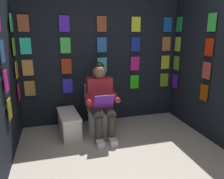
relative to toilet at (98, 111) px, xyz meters
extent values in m
cube|color=black|center=(-0.16, -0.45, 0.82)|extent=(3.00, 0.10, 2.29)
cube|color=#AE843A|center=(1.10, -0.36, 0.39)|extent=(0.17, 0.01, 0.26)
cube|color=#3226D9|center=(0.47, -0.36, 0.39)|extent=(0.17, 0.01, 0.26)
cube|color=#8E900A|center=(-0.16, -0.36, 0.39)|extent=(0.17, 0.01, 0.26)
cube|color=#2DDC19|center=(-0.79, -0.36, 0.39)|extent=(0.17, 0.01, 0.26)
cube|color=olive|center=(-1.42, -0.36, 0.39)|extent=(0.17, 0.01, 0.26)
cube|color=gold|center=(1.10, -0.36, 0.75)|extent=(0.17, 0.01, 0.26)
cube|color=#B53314|center=(0.47, -0.36, 0.75)|extent=(0.17, 0.01, 0.26)
cube|color=#42BAD1|center=(-0.16, -0.36, 0.75)|extent=(0.17, 0.01, 0.26)
cube|color=#D32096|center=(-0.79, -0.36, 0.75)|extent=(0.17, 0.01, 0.26)
cube|color=#B5C524|center=(-1.42, -0.36, 0.75)|extent=(0.17, 0.01, 0.26)
cube|color=#30E7CA|center=(1.10, -0.36, 1.10)|extent=(0.17, 0.01, 0.26)
cube|color=#48D656|center=(0.47, -0.36, 1.10)|extent=(0.17, 0.01, 0.26)
cube|color=blue|center=(-0.16, -0.36, 1.10)|extent=(0.17, 0.01, 0.26)
cube|color=#1630AD|center=(-0.79, -0.36, 1.10)|extent=(0.17, 0.01, 0.26)
cube|color=#A56739|center=(-1.42, -0.36, 1.10)|extent=(0.17, 0.01, 0.26)
cube|color=#B3543B|center=(1.10, -0.36, 1.45)|extent=(0.17, 0.01, 0.26)
cube|color=#5425E7|center=(0.47, -0.36, 1.45)|extent=(0.17, 0.01, 0.26)
cube|color=#9A4726|center=(-0.16, -0.36, 1.45)|extent=(0.17, 0.01, 0.26)
cube|color=yellow|center=(-0.79, -0.36, 1.45)|extent=(0.17, 0.01, 0.26)
cube|color=blue|center=(-1.42, -0.36, 1.45)|extent=(0.17, 0.01, 0.26)
cube|color=black|center=(-1.66, 0.65, 0.82)|extent=(0.10, 2.09, 2.29)
cube|color=#5D18CB|center=(-1.57, -0.21, 0.39)|extent=(0.01, 0.17, 0.26)
cube|color=#963F0A|center=(-1.57, 0.65, 0.39)|extent=(0.01, 0.17, 0.26)
cube|color=olive|center=(-1.57, -0.21, 0.75)|extent=(0.01, 0.17, 0.26)
cube|color=#AF423A|center=(-1.57, 0.65, 0.75)|extent=(0.01, 0.17, 0.26)
cube|color=#A5C33F|center=(-1.57, -0.21, 1.10)|extent=(0.01, 0.17, 0.26)
cube|color=red|center=(-1.57, 0.65, 1.10)|extent=(0.01, 0.17, 0.26)
cube|color=green|center=(-1.57, -0.21, 1.45)|extent=(0.01, 0.17, 0.26)
cube|color=green|center=(-1.57, 0.65, 1.45)|extent=(0.01, 0.17, 0.26)
cube|color=olive|center=(1.25, 0.65, 0.39)|extent=(0.01, 0.17, 0.26)
cube|color=#BE226F|center=(1.25, -0.21, 0.39)|extent=(0.01, 0.17, 0.26)
cube|color=#E220A4|center=(1.25, 0.65, 0.75)|extent=(0.01, 0.17, 0.26)
cube|color=gold|center=(1.25, -0.21, 0.75)|extent=(0.01, 0.17, 0.26)
cube|color=#2D589E|center=(1.25, 0.65, 1.10)|extent=(0.01, 0.17, 0.26)
cube|color=#92C829|center=(1.25, -0.21, 1.10)|extent=(0.01, 0.17, 0.26)
cube|color=#43EB85|center=(1.25, -0.21, 1.45)|extent=(0.01, 0.17, 0.26)
cylinder|color=white|center=(0.00, 0.08, -0.13)|extent=(0.38, 0.38, 0.40)
cylinder|color=white|center=(0.00, 0.08, 0.09)|extent=(0.41, 0.41, 0.02)
cube|color=white|center=(0.00, -0.18, 0.25)|extent=(0.38, 0.18, 0.36)
cylinder|color=white|center=(0.00, -0.09, 0.25)|extent=(0.39, 0.07, 0.39)
cube|color=maroon|center=(0.00, 0.11, 0.36)|extent=(0.40, 0.22, 0.52)
sphere|color=brown|center=(0.00, 0.14, 0.71)|extent=(0.21, 0.21, 0.21)
sphere|color=black|center=(0.00, 0.11, 0.78)|extent=(0.17, 0.17, 0.17)
cylinder|color=#38332D|center=(-0.10, 0.31, 0.11)|extent=(0.15, 0.40, 0.15)
cylinder|color=#38332D|center=(0.10, 0.31, 0.11)|extent=(0.15, 0.40, 0.15)
cylinder|color=#38332D|center=(-0.10, 0.49, -0.11)|extent=(0.12, 0.12, 0.42)
cylinder|color=#38332D|center=(0.10, 0.49, -0.11)|extent=(0.12, 0.12, 0.42)
cube|color=white|center=(-0.10, 0.55, -0.28)|extent=(0.11, 0.26, 0.09)
cube|color=white|center=(0.10, 0.55, -0.28)|extent=(0.11, 0.26, 0.09)
cylinder|color=maroon|center=(-0.22, 0.29, 0.33)|extent=(0.09, 0.31, 0.13)
cylinder|color=maroon|center=(0.22, 0.29, 0.33)|extent=(0.09, 0.31, 0.13)
cube|color=purple|center=(0.00, 0.45, 0.32)|extent=(0.30, 0.13, 0.23)
cube|color=white|center=(0.51, 0.04, -0.16)|extent=(0.35, 0.73, 0.34)
cube|color=white|center=(0.51, 0.04, 0.03)|extent=(0.37, 0.76, 0.03)
camera|label=1|loc=(0.69, 3.42, 1.31)|focal=34.61mm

